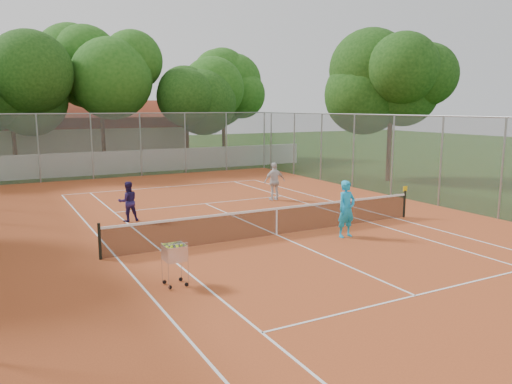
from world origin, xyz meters
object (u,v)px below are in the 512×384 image
player_near (346,209)px  player_far_right (275,181)px  tennis_net (277,221)px  ball_hopper (175,263)px  clubhouse (77,134)px  player_far_left (128,202)px

player_near → player_far_right: bearing=74.5°
tennis_net → ball_hopper: size_ratio=10.40×
clubhouse → player_near: size_ratio=8.48×
clubhouse → player_far_left: 24.61m
clubhouse → player_near: clubhouse is taller
tennis_net → player_far_right: size_ratio=6.61×
player_near → ball_hopper: player_near is taller
tennis_net → player_far_left: player_far_left is taller
player_far_left → ball_hopper: size_ratio=1.36×
player_far_left → clubhouse: bearing=-94.5°
tennis_net → ball_hopper: ball_hopper is taller
tennis_net → clubhouse: size_ratio=0.72×
clubhouse → player_near: (3.96, -30.32, -1.21)m
tennis_net → player_far_right: (3.25, 5.69, 0.41)m
clubhouse → tennis_net: bearing=-86.1°
clubhouse → player_far_right: size_ratio=9.13×
tennis_net → clubhouse: 29.12m
tennis_net → player_near: size_ratio=6.15×
player_near → clubhouse: bearing=92.4°
tennis_net → player_far_right: bearing=60.3°
player_far_left → player_far_right: player_far_right is taller
player_near → player_far_left: size_ratio=1.24×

